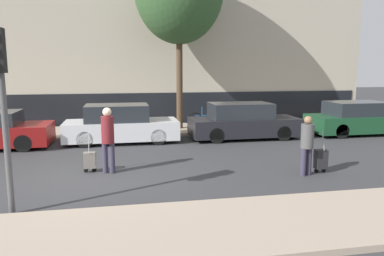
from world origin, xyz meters
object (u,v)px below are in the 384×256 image
object	(u,v)px
trolley_right	(321,159)
parked_bicycle	(206,119)
trolley_left	(90,160)
pedestrian_right	(307,142)
parked_car_2	(243,122)
parked_car_1	(120,125)
pedestrian_left	(108,136)
parked_car_3	(358,119)
traffic_light	(0,85)

from	to	relation	value
trolley_right	parked_bicycle	bearing A→B (deg)	100.95
trolley_left	pedestrian_right	world-z (taller)	pedestrian_right
parked_car_2	parked_car_1	bearing A→B (deg)	178.22
trolley_right	pedestrian_right	bearing A→B (deg)	-162.39
pedestrian_left	trolley_left	world-z (taller)	pedestrian_left
trolley_right	parked_bicycle	size ratio (longest dim) A/B	0.67
parked_car_3	pedestrian_left	bearing A→B (deg)	-158.29
parked_car_1	trolley_left	xyz separation A→B (m)	(-0.87, -4.12, -0.34)
parked_bicycle	trolley_right	bearing A→B (deg)	-79.05
pedestrian_right	trolley_right	size ratio (longest dim) A/B	1.36
pedestrian_left	trolley_left	bearing A→B (deg)	-179.94
parked_car_2	pedestrian_right	world-z (taller)	pedestrian_right
parked_car_1	parked_bicycle	distance (m)	4.50
parked_car_2	trolley_left	world-z (taller)	parked_car_2
pedestrian_left	traffic_light	xyz separation A→B (m)	(-1.81, -2.76, 1.52)
parked_bicycle	pedestrian_left	bearing A→B (deg)	-123.10
parked_car_1	pedestrian_right	xyz separation A→B (m)	(4.85, -5.55, 0.23)
pedestrian_right	parked_bicycle	distance (m)	7.84
parked_car_1	pedestrian_left	world-z (taller)	pedestrian_left
trolley_left	parked_car_2	bearing A→B (deg)	34.50
parked_car_3	traffic_light	bearing A→B (deg)	-150.58
parked_car_1	pedestrian_right	bearing A→B (deg)	-48.84
pedestrian_left	trolley_left	distance (m)	0.89
parked_car_3	pedestrian_left	xyz separation A→B (m)	(-10.51, -4.18, 0.37)
trolley_left	pedestrian_right	xyz separation A→B (m)	(5.72, -1.43, 0.57)
parked_car_1	parked_car_3	bearing A→B (deg)	-0.67
trolley_left	parked_car_1	bearing A→B (deg)	78.13
parked_car_3	parked_bicycle	world-z (taller)	parked_car_3
pedestrian_right	parked_bicycle	world-z (taller)	pedestrian_right
parked_car_3	trolley_left	xyz separation A→B (m)	(-11.03, -4.00, -0.32)
parked_car_2	trolley_right	bearing A→B (deg)	-84.86
trolley_left	pedestrian_right	distance (m)	5.92
parked_car_1	parked_car_3	world-z (taller)	parked_car_1
pedestrian_left	trolley_right	xyz separation A→B (m)	(5.72, -1.08, -0.65)
pedestrian_right	trolley_left	bearing A→B (deg)	-31.72
parked_car_2	pedestrian_left	world-z (taller)	pedestrian_left
parked_car_2	trolley_left	bearing A→B (deg)	-145.50
pedestrian_right	trolley_right	world-z (taller)	pedestrian_right
trolley_right	traffic_light	bearing A→B (deg)	-167.43
parked_car_3	parked_bicycle	bearing A→B (deg)	159.49
parked_car_3	parked_car_1	bearing A→B (deg)	179.33
pedestrian_left	trolley_right	distance (m)	5.86
trolley_right	traffic_light	xyz separation A→B (m)	(-7.53, -1.68, 2.17)
trolley_right	parked_car_2	bearing A→B (deg)	95.14
traffic_light	parked_bicycle	bearing A→B (deg)	56.87
trolley_right	parked_bicycle	world-z (taller)	trolley_right
parked_car_1	parked_car_2	distance (m)	4.91
pedestrian_right	trolley_right	xyz separation A→B (m)	(0.52, 0.17, -0.53)
parked_car_2	pedestrian_left	xyz separation A→B (m)	(-5.25, -4.15, 0.36)
parked_car_3	trolley_left	bearing A→B (deg)	-160.06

